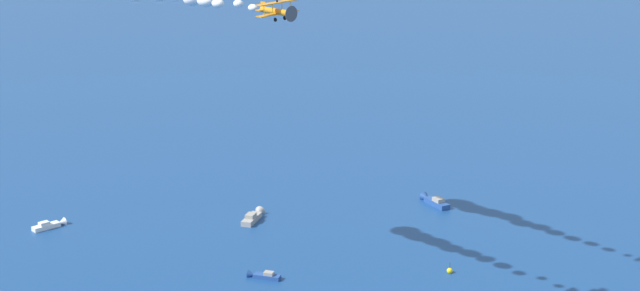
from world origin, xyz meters
TOP-DOWN VIEW (x-y plane):
  - motorboat_far_port at (-36.58, -46.52)m, footprint 4.48×8.89m
  - motorboat_far_stbd at (3.95, -45.71)m, footprint 6.17×8.54m
  - motorboat_inshore at (7.03, -15.81)m, footprint 6.10×4.44m
  - motorboat_offshore at (45.77, -50.53)m, footprint 7.05×5.10m
  - marker_buoy at (-26.97, -10.50)m, footprint 1.10×1.10m
  - biplane_wingman at (7.47, 5.26)m, footprint 6.91×6.96m

SIDE VIEW (x-z plane):
  - marker_buoy at x=-26.97m, z-range -0.66..1.44m
  - motorboat_inshore at x=7.03m, z-range -0.41..1.37m
  - motorboat_offshore at x=45.77m, z-range -0.47..1.58m
  - motorboat_far_stbd at x=3.95m, z-range -0.57..1.92m
  - motorboat_far_port at x=-36.58m, z-range -0.58..1.92m
  - biplane_wingman at x=7.47m, z-range 49.71..53.30m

